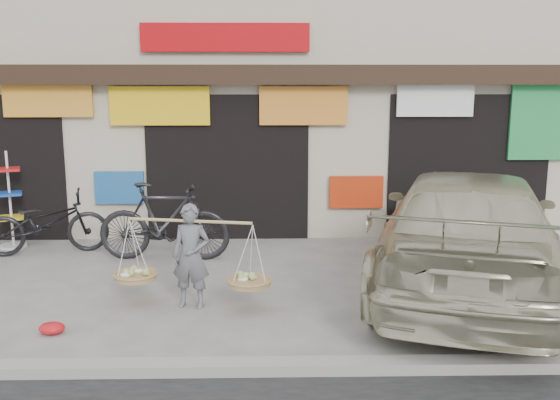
{
  "coord_description": "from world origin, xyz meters",
  "views": [
    {
      "loc": [
        0.73,
        -7.99,
        3.0
      ],
      "look_at": [
        0.92,
        0.9,
        1.25
      ],
      "focal_mm": 40.0,
      "sensor_mm": 36.0,
      "label": 1
    }
  ],
  "objects_px": {
    "street_vendor": "(191,261)",
    "bike_0": "(46,223)",
    "bike_1": "(164,221)",
    "display_rack": "(11,209)",
    "suv": "(468,231)"
  },
  "relations": [
    {
      "from": "bike_1",
      "to": "display_rack",
      "type": "distance_m",
      "value": 2.99
    },
    {
      "from": "display_rack",
      "to": "bike_1",
      "type": "bearing_deg",
      "value": -16.62
    },
    {
      "from": "bike_0",
      "to": "display_rack",
      "type": "relative_size",
      "value": 1.2
    },
    {
      "from": "street_vendor",
      "to": "suv",
      "type": "height_order",
      "value": "suv"
    },
    {
      "from": "bike_1",
      "to": "suv",
      "type": "relative_size",
      "value": 0.34
    },
    {
      "from": "street_vendor",
      "to": "display_rack",
      "type": "height_order",
      "value": "display_rack"
    },
    {
      "from": "street_vendor",
      "to": "bike_0",
      "type": "xyz_separation_m",
      "value": [
        -2.81,
        2.63,
        -0.08
      ]
    },
    {
      "from": "suv",
      "to": "street_vendor",
      "type": "bearing_deg",
      "value": 27.33
    },
    {
      "from": "bike_1",
      "to": "display_rack",
      "type": "bearing_deg",
      "value": 76.13
    },
    {
      "from": "bike_0",
      "to": "suv",
      "type": "relative_size",
      "value": 0.33
    },
    {
      "from": "street_vendor",
      "to": "display_rack",
      "type": "xyz_separation_m",
      "value": [
        -3.57,
        3.06,
        0.07
      ]
    },
    {
      "from": "street_vendor",
      "to": "bike_0",
      "type": "relative_size",
      "value": 1.01
    },
    {
      "from": "street_vendor",
      "to": "bike_1",
      "type": "distance_m",
      "value": 2.32
    },
    {
      "from": "bike_0",
      "to": "suv",
      "type": "distance_m",
      "value": 6.96
    },
    {
      "from": "street_vendor",
      "to": "suv",
      "type": "relative_size",
      "value": 0.33
    }
  ]
}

